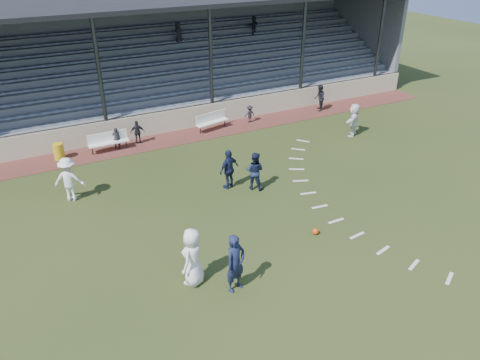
% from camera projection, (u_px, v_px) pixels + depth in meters
% --- Properties ---
extents(ground, '(90.00, 90.00, 0.00)m').
position_uv_depth(ground, '(272.00, 241.00, 16.73)').
color(ground, '#2A3516').
rests_on(ground, ground).
extents(cinder_track, '(34.00, 2.00, 0.02)m').
position_uv_depth(cinder_track, '(171.00, 139.00, 24.94)').
color(cinder_track, '#542621').
rests_on(cinder_track, ground).
extents(retaining_wall, '(34.00, 0.18, 1.20)m').
position_uv_depth(retaining_wall, '(163.00, 122.00, 25.48)').
color(retaining_wall, '#C4B697').
rests_on(retaining_wall, ground).
extents(bench_left, '(2.01, 0.50, 0.95)m').
position_uv_depth(bench_left, '(108.00, 140.00, 23.36)').
color(bench_left, silver).
rests_on(bench_left, cinder_track).
extents(bench_right, '(2.04, 0.88, 0.95)m').
position_uv_depth(bench_right, '(212.00, 120.00, 25.89)').
color(bench_right, silver).
rests_on(bench_right, cinder_track).
extents(trash_bin, '(0.50, 0.50, 0.80)m').
position_uv_depth(trash_bin, '(59.00, 151.00, 22.53)').
color(trash_bin, gold).
rests_on(trash_bin, cinder_track).
extents(football, '(0.24, 0.24, 0.24)m').
position_uv_depth(football, '(315.00, 231.00, 17.06)').
color(football, '#D6440C').
rests_on(football, ground).
extents(player_white_lead, '(1.13, 1.10, 1.96)m').
position_uv_depth(player_white_lead, '(193.00, 257.00, 14.33)').
color(player_white_lead, white).
rests_on(player_white_lead, ground).
extents(player_navy_lead, '(0.82, 0.67, 1.94)m').
position_uv_depth(player_navy_lead, '(236.00, 263.00, 14.06)').
color(player_navy_lead, '#161D3D').
rests_on(player_navy_lead, ground).
extents(player_navy_mid, '(1.03, 1.03, 1.68)m').
position_uv_depth(player_navy_mid, '(255.00, 171.00, 19.77)').
color(player_navy_mid, '#161D3D').
rests_on(player_navy_mid, ground).
extents(player_white_wing, '(1.40, 1.16, 1.88)m').
position_uv_depth(player_white_wing, '(69.00, 179.00, 18.89)').
color(player_white_wing, white).
rests_on(player_white_wing, ground).
extents(player_navy_wing, '(1.12, 0.74, 1.76)m').
position_uv_depth(player_navy_wing, '(229.00, 169.00, 19.83)').
color(player_navy_wing, '#161D3D').
rests_on(player_navy_wing, ground).
extents(player_white_back, '(1.63, 1.43, 1.79)m').
position_uv_depth(player_white_back, '(354.00, 120.00, 25.01)').
color(player_white_back, white).
rests_on(player_white_back, ground).
extents(official, '(0.91, 0.97, 1.59)m').
position_uv_depth(official, '(319.00, 98.00, 28.51)').
color(official, black).
rests_on(official, cinder_track).
extents(sub_left_near, '(0.45, 0.35, 1.10)m').
position_uv_depth(sub_left_near, '(117.00, 138.00, 23.58)').
color(sub_left_near, black).
rests_on(sub_left_near, cinder_track).
extents(sub_left_far, '(0.78, 0.47, 1.24)m').
position_uv_depth(sub_left_far, '(138.00, 132.00, 24.11)').
color(sub_left_far, black).
rests_on(sub_left_far, cinder_track).
extents(sub_right, '(0.66, 0.39, 1.00)m').
position_uv_depth(sub_right, '(250.00, 114.00, 26.88)').
color(sub_right, black).
rests_on(sub_right, cinder_track).
extents(grandstand, '(34.60, 9.00, 6.61)m').
position_uv_depth(grandstand, '(135.00, 73.00, 28.41)').
color(grandstand, slate).
rests_on(grandstand, ground).
extents(penalty_arc, '(3.89, 14.63, 0.01)m').
position_uv_depth(penalty_arc, '(362.00, 213.00, 18.41)').
color(penalty_arc, silver).
rests_on(penalty_arc, ground).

